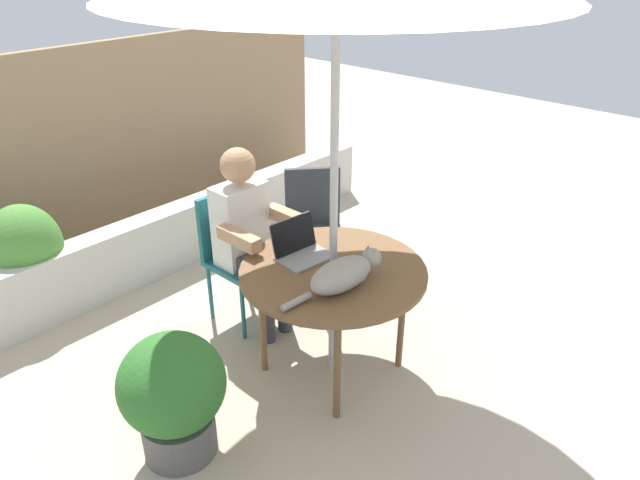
% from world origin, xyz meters
% --- Properties ---
extents(ground_plane, '(14.00, 14.00, 0.00)m').
position_xyz_m(ground_plane, '(0.00, 0.00, 0.00)').
color(ground_plane, '#BCAD93').
extents(fence_back, '(4.85, 0.08, 1.64)m').
position_xyz_m(fence_back, '(0.00, 2.58, 0.82)').
color(fence_back, '#937756').
rests_on(fence_back, ground).
extents(planter_wall_low, '(4.36, 0.20, 0.49)m').
position_xyz_m(planter_wall_low, '(0.00, 1.76, 0.25)').
color(planter_wall_low, beige).
rests_on(planter_wall_low, ground).
extents(patio_table, '(1.06, 1.06, 0.71)m').
position_xyz_m(patio_table, '(0.00, 0.00, 0.65)').
color(patio_table, brown).
rests_on(patio_table, ground).
extents(chair_occupied, '(0.40, 0.40, 0.90)m').
position_xyz_m(chair_occupied, '(0.00, 0.88, 0.53)').
color(chair_occupied, '#1E606B').
rests_on(chair_occupied, ground).
extents(chair_empty, '(0.56, 0.56, 0.90)m').
position_xyz_m(chair_empty, '(0.65, 0.75, 0.53)').
color(chair_empty, '#33383F').
rests_on(chair_empty, ground).
extents(person_seated, '(0.48, 0.48, 1.24)m').
position_xyz_m(person_seated, '(0.00, 0.72, 0.70)').
color(person_seated, white).
rests_on(person_seated, ground).
extents(laptop, '(0.33, 0.28, 0.21)m').
position_xyz_m(laptop, '(-0.02, 0.25, 0.77)').
color(laptop, gray).
rests_on(laptop, patio_table).
extents(cat, '(0.65, 0.24, 0.17)m').
position_xyz_m(cat, '(-0.10, -0.17, 0.79)').
color(cat, gray).
rests_on(cat, patio_table).
extents(potted_plant_near_fence, '(0.53, 0.53, 0.70)m').
position_xyz_m(potted_plant_near_fence, '(-1.02, 0.15, 0.39)').
color(potted_plant_near_fence, '#595654').
rests_on(potted_plant_near_fence, ground).
extents(potted_plant_by_chair, '(0.49, 0.49, 0.81)m').
position_xyz_m(potted_plant_by_chair, '(-0.94, 1.93, 0.45)').
color(potted_plant_by_chair, '#9E5138').
rests_on(potted_plant_by_chair, ground).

